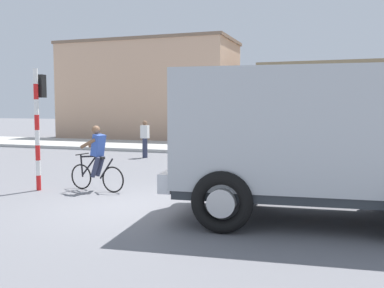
{
  "coord_description": "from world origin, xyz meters",
  "views": [
    {
      "loc": [
        4.25,
        -8.59,
        2.2
      ],
      "look_at": [
        0.42,
        2.5,
        1.2
      ],
      "focal_mm": 40.65,
      "sensor_mm": 36.0,
      "label": 1
    }
  ],
  "objects": [
    {
      "name": "building_mid_block",
      "position": [
        4.81,
        20.4,
        2.41
      ],
      "size": [
        10.93,
        6.63,
        4.82
      ],
      "color": "#D1B284",
      "rests_on": "ground"
    },
    {
      "name": "sidewalk_far",
      "position": [
        0.0,
        13.04,
        0.08
      ],
      "size": [
        80.0,
        5.0,
        0.16
      ],
      "primitive_type": "cube",
      "color": "#ADADA8",
      "rests_on": "ground"
    },
    {
      "name": "traffic_light_pole",
      "position": [
        -3.3,
        0.9,
        2.07
      ],
      "size": [
        0.24,
        0.43,
        3.2
      ],
      "color": "red",
      "rests_on": "ground"
    },
    {
      "name": "ground_plane",
      "position": [
        0.0,
        0.0,
        0.0
      ],
      "size": [
        120.0,
        120.0,
        0.0
      ],
      "primitive_type": "plane",
      "color": "slate"
    },
    {
      "name": "truck_foreground",
      "position": [
        3.76,
        0.03,
        1.67
      ],
      "size": [
        5.63,
        3.21,
        2.9
      ],
      "color": "#B2B7BC",
      "rests_on": "ground"
    },
    {
      "name": "cyclist",
      "position": [
        -1.79,
        1.25,
        0.86
      ],
      "size": [
        1.72,
        0.53,
        1.72
      ],
      "color": "black",
      "rests_on": "ground"
    },
    {
      "name": "building_corner_left",
      "position": [
        -8.52,
        19.16,
        3.33
      ],
      "size": [
        11.93,
        5.42,
        6.66
      ],
      "color": "tan",
      "rests_on": "ground"
    },
    {
      "name": "pedestrian_near_kerb",
      "position": [
        -3.82,
        8.48,
        0.85
      ],
      "size": [
        0.34,
        0.22,
        1.62
      ],
      "color": "#2D334C",
      "rests_on": "ground"
    }
  ]
}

